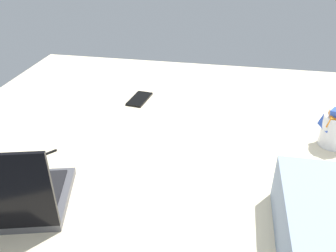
% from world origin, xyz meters
% --- Properties ---
extents(bed_mattress, '(1.80, 1.40, 0.18)m').
position_xyz_m(bed_mattress, '(0.00, 0.00, 0.09)').
color(bed_mattress, beige).
rests_on(bed_mattress, ground).
extents(snack_cup, '(0.10, 0.09, 0.14)m').
position_xyz_m(snack_cup, '(-0.48, 0.01, 0.24)').
color(snack_cup, silver).
rests_on(snack_cup, bed_mattress).
extents(cell_phone, '(0.09, 0.15, 0.01)m').
position_xyz_m(cell_phone, '(0.24, -0.21, 0.18)').
color(cell_phone, black).
rests_on(cell_phone, bed_mattress).
extents(charger_cable, '(0.11, 0.13, 0.01)m').
position_xyz_m(charger_cable, '(0.46, 0.28, 0.18)').
color(charger_cable, black).
rests_on(charger_cable, bed_mattress).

